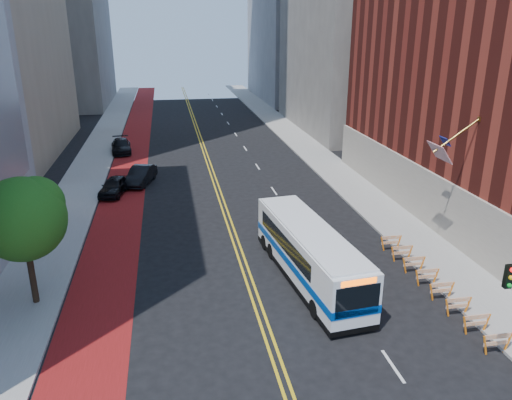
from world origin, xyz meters
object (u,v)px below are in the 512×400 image
Objects in this scene: street_tree at (24,216)px; transit_bus at (308,252)px; car_a at (114,186)px; car_c at (121,146)px; car_b at (141,175)px.

street_tree is 14.93m from transit_bus.
transit_bus is 21.22m from car_a.
street_tree is 32.82m from car_c.
car_c is at bearing 86.58° from street_tree.
street_tree is 21.09m from car_b.
street_tree is 0.57× the size of transit_bus.
car_a is (2.44, 17.47, -4.17)m from street_tree.
car_b is (2.12, 2.71, 0.05)m from car_a.
car_b is at bearing 110.42° from transit_bus.
street_tree reaches higher than transit_bus.
street_tree is 18.12m from car_a.
car_a is 0.90× the size of car_b.
street_tree reaches higher than car_a.
car_b is 0.94× the size of car_c.
car_a is at bearing 118.84° from transit_bus.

